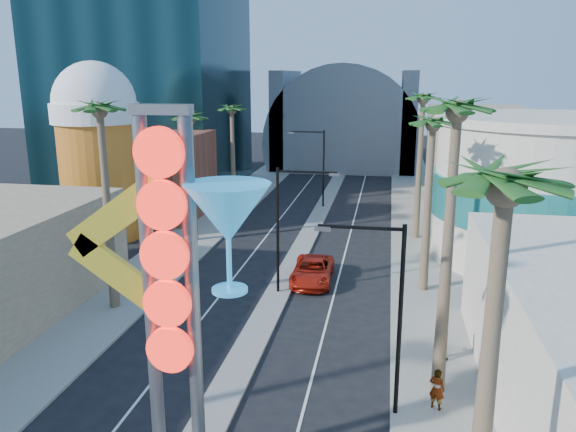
% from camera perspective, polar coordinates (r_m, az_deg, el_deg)
% --- Properties ---
extents(sidewalk_west, '(5.00, 100.00, 0.15)m').
position_cam_1_polar(sidewalk_west, '(51.82, -8.11, -0.89)').
color(sidewalk_west, gray).
rests_on(sidewalk_west, ground).
extents(sidewalk_east, '(5.00, 100.00, 0.15)m').
position_cam_1_polar(sidewalk_east, '(49.38, 13.34, -1.88)').
color(sidewalk_east, gray).
rests_on(sidewalk_east, ground).
extents(median, '(1.60, 84.00, 0.15)m').
position_cam_1_polar(median, '(52.58, 2.80, -0.54)').
color(median, gray).
rests_on(median, ground).
extents(brick_filler_west, '(10.00, 10.00, 8.00)m').
position_cam_1_polar(brick_filler_west, '(56.04, -13.64, 4.10)').
color(brick_filler_west, brown).
rests_on(brick_filler_west, ground).
extents(filler_east, '(10.00, 20.00, 10.00)m').
position_cam_1_polar(filler_east, '(61.77, 19.07, 5.56)').
color(filler_east, '#8D7C5B').
rests_on(filler_east, ground).
extents(beer_mug, '(7.00, 7.00, 14.50)m').
position_cam_1_polar(beer_mug, '(48.84, -18.74, 6.89)').
color(beer_mug, orange).
rests_on(beer_mug, ground).
extents(turquoise_building, '(16.60, 16.60, 10.60)m').
position_cam_1_polar(turquoise_building, '(44.73, 24.96, 2.34)').
color(turquoise_building, beige).
rests_on(turquoise_building, ground).
extents(canopy, '(22.00, 16.00, 22.00)m').
position_cam_1_polar(canopy, '(85.19, 5.86, 7.94)').
color(canopy, slate).
rests_on(canopy, ground).
extents(neon_sign, '(6.53, 2.60, 12.55)m').
position_cam_1_polar(neon_sign, '(17.51, -9.42, -6.28)').
color(neon_sign, gray).
rests_on(neon_sign, ground).
extents(streetlight_0, '(3.79, 0.25, 8.00)m').
position_cam_1_polar(streetlight_0, '(34.07, -0.15, -0.29)').
color(streetlight_0, black).
rests_on(streetlight_0, ground).
extents(streetlight_1, '(3.79, 0.25, 8.00)m').
position_cam_1_polar(streetlight_1, '(57.53, 3.10, 5.61)').
color(streetlight_1, black).
rests_on(streetlight_1, ground).
extents(streetlight_2, '(3.45, 0.25, 8.00)m').
position_cam_1_polar(streetlight_2, '(22.17, 10.15, -8.72)').
color(streetlight_2, black).
rests_on(streetlight_2, ground).
extents(palm_1, '(2.40, 2.40, 12.70)m').
position_cam_1_polar(palm_1, '(32.51, -18.51, 8.93)').
color(palm_1, brown).
rests_on(palm_1, ground).
extents(palm_2, '(2.40, 2.40, 11.20)m').
position_cam_1_polar(palm_2, '(45.37, -9.91, 9.00)').
color(palm_2, brown).
rests_on(palm_2, ground).
extents(palm_3, '(2.40, 2.40, 11.20)m').
position_cam_1_polar(palm_3, '(56.76, -5.73, 10.12)').
color(palm_3, brown).
rests_on(palm_3, ground).
extents(palm_4, '(2.40, 2.40, 12.20)m').
position_cam_1_polar(palm_4, '(13.06, 21.00, 0.00)').
color(palm_4, brown).
rests_on(palm_4, ground).
extents(palm_5, '(2.40, 2.40, 13.20)m').
position_cam_1_polar(palm_5, '(22.70, 16.70, 8.26)').
color(palm_5, brown).
rests_on(palm_5, ground).
extents(palm_6, '(2.40, 2.40, 11.70)m').
position_cam_1_polar(palm_6, '(34.72, 14.46, 8.01)').
color(palm_6, brown).
rests_on(palm_6, ground).
extents(palm_7, '(2.40, 2.40, 12.70)m').
position_cam_1_polar(palm_7, '(46.60, 13.53, 10.61)').
color(palm_7, brown).
rests_on(palm_7, ground).
extents(red_pickup, '(2.73, 5.66, 1.56)m').
position_cam_1_polar(red_pickup, '(37.37, 2.50, -5.57)').
color(red_pickup, '#B71D0E').
rests_on(red_pickup, ground).
extents(pedestrian_a, '(0.76, 0.65, 1.76)m').
position_cam_1_polar(pedestrian_a, '(24.49, 14.88, -16.62)').
color(pedestrian_a, gray).
rests_on(pedestrian_a, sidewalk_east).
extents(pedestrian_b, '(1.09, 0.96, 1.89)m').
position_cam_1_polar(pedestrian_b, '(28.30, 15.15, -12.08)').
color(pedestrian_b, gray).
rests_on(pedestrian_b, sidewalk_east).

